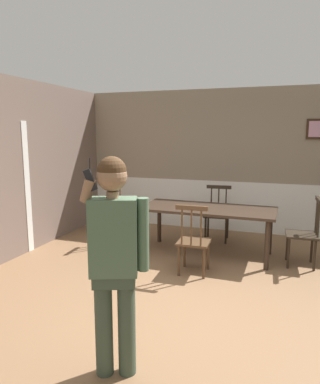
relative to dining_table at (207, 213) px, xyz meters
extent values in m
plane|color=#846042|center=(0.26, -1.88, -0.68)|extent=(7.59, 7.59, 0.00)
cube|color=gray|center=(0.26, 1.57, 1.19)|extent=(6.19, 0.12, 1.76)
cube|color=white|center=(0.26, 1.58, -0.19)|extent=(6.19, 0.14, 0.98)
cube|color=white|center=(0.26, 1.55, 0.30)|extent=(6.19, 0.05, 0.06)
cube|color=#382314|center=(1.64, 1.49, 1.30)|extent=(0.39, 0.03, 0.36)
cube|color=#D79CB9|center=(1.64, 1.48, 1.30)|extent=(0.31, 0.01, 0.28)
cube|color=white|center=(-2.79, -0.77, 0.37)|extent=(0.06, 0.12, 2.10)
cube|color=#38281E|center=(0.00, 0.00, 0.06)|extent=(2.10, 0.96, 0.04)
cylinder|color=#38281E|center=(-0.95, -0.33, -0.32)|extent=(0.07, 0.07, 0.72)
cylinder|color=#38281E|center=(0.93, -0.38, -0.32)|extent=(0.07, 0.07, 0.72)
cylinder|color=#38281E|center=(-0.93, 0.38, -0.32)|extent=(0.07, 0.07, 0.72)
cylinder|color=#38281E|center=(0.95, 0.33, -0.32)|extent=(0.07, 0.07, 0.72)
cube|color=#2D2319|center=(0.02, 0.80, -0.22)|extent=(0.47, 0.47, 0.03)
cube|color=#2D2319|center=(0.01, 1.00, 0.26)|extent=(0.45, 0.07, 0.06)
cylinder|color=#2D2319|center=(0.14, 1.01, 0.04)|extent=(0.02, 0.02, 0.49)
cylinder|color=#2D2319|center=(0.01, 1.00, 0.04)|extent=(0.02, 0.02, 0.49)
cylinder|color=#2D2319|center=(-0.13, 1.00, 0.04)|extent=(0.02, 0.02, 0.49)
cylinder|color=#2D2319|center=(0.21, 0.64, -0.46)|extent=(0.04, 0.04, 0.45)
cylinder|color=#2D2319|center=(-0.15, 0.61, -0.46)|extent=(0.04, 0.04, 0.45)
cylinder|color=#2D2319|center=(0.19, 0.99, -0.46)|extent=(0.04, 0.04, 0.45)
cylinder|color=#2D2319|center=(-0.17, 0.97, -0.46)|extent=(0.04, 0.04, 0.45)
cube|color=#513823|center=(-1.39, 0.04, -0.22)|extent=(0.42, 0.42, 0.03)
cube|color=#513823|center=(-1.57, 0.03, 0.35)|extent=(0.05, 0.41, 0.06)
cylinder|color=#513823|center=(-1.58, 0.15, 0.09)|extent=(0.02, 0.02, 0.58)
cylinder|color=#513823|center=(-1.57, 0.03, 0.09)|extent=(0.02, 0.02, 0.58)
cylinder|color=#513823|center=(-1.57, -0.09, 0.09)|extent=(0.02, 0.02, 0.58)
cylinder|color=#513823|center=(-1.23, 0.20, -0.46)|extent=(0.04, 0.04, 0.45)
cylinder|color=#513823|center=(-1.22, -0.12, -0.46)|extent=(0.04, 0.04, 0.45)
cylinder|color=#513823|center=(-1.56, 0.19, -0.46)|extent=(0.04, 0.04, 0.45)
cylinder|color=#513823|center=(-1.54, -0.13, -0.46)|extent=(0.04, 0.04, 0.45)
cube|color=#513823|center=(-0.02, -0.80, -0.24)|extent=(0.44, 0.44, 0.03)
cube|color=#513823|center=(-0.01, -0.99, 0.28)|extent=(0.43, 0.05, 0.06)
cylinder|color=#513823|center=(-0.14, -1.00, 0.04)|extent=(0.02, 0.02, 0.53)
cylinder|color=#513823|center=(-0.01, -0.99, 0.04)|extent=(0.02, 0.02, 0.53)
cylinder|color=#513823|center=(0.11, -0.99, 0.04)|extent=(0.02, 0.02, 0.53)
cylinder|color=#513823|center=(-0.20, -0.64, -0.47)|extent=(0.04, 0.04, 0.43)
cylinder|color=#513823|center=(0.14, -0.63, -0.47)|extent=(0.04, 0.04, 0.43)
cylinder|color=#513823|center=(-0.18, -0.98, -0.47)|extent=(0.04, 0.04, 0.43)
cylinder|color=#513823|center=(0.15, -0.97, -0.47)|extent=(0.04, 0.04, 0.43)
cube|color=#2D2319|center=(1.39, -0.04, -0.22)|extent=(0.45, 0.45, 0.03)
cube|color=#2D2319|center=(1.58, -0.03, 0.30)|extent=(0.06, 0.43, 0.06)
cylinder|color=#2D2319|center=(1.59, -0.16, 0.06)|extent=(0.02, 0.02, 0.54)
cylinder|color=#2D2319|center=(1.58, -0.03, 0.06)|extent=(0.02, 0.02, 0.54)
cylinder|color=#2D2319|center=(1.58, 0.10, 0.06)|extent=(0.02, 0.02, 0.54)
cylinder|color=#2D2319|center=(1.22, -0.21, -0.46)|extent=(0.04, 0.04, 0.45)
cylinder|color=#2D2319|center=(1.21, 0.13, -0.46)|extent=(0.04, 0.04, 0.45)
cylinder|color=#2D2319|center=(1.57, -0.20, -0.46)|extent=(0.04, 0.04, 0.45)
cylinder|color=#2D2319|center=(1.55, 0.14, -0.46)|extent=(0.04, 0.04, 0.45)
cylinder|color=#3A493A|center=(-0.04, -2.99, -0.26)|extent=(0.14, 0.14, 0.84)
cylinder|color=#3A493A|center=(-0.21, -3.06, -0.26)|extent=(0.14, 0.14, 0.84)
cube|color=#3A493A|center=(-0.13, -3.03, 0.13)|extent=(0.37, 0.28, 0.12)
cube|color=#4C664C|center=(-0.13, -3.03, 0.46)|extent=(0.41, 0.31, 0.60)
cylinder|color=#4C664C|center=(0.08, -2.95, 0.47)|extent=(0.09, 0.09, 0.57)
cylinder|color=#936B4C|center=(-0.29, -3.10, 0.82)|extent=(0.15, 0.10, 0.19)
cylinder|color=#936B4C|center=(-0.13, -3.03, 0.78)|extent=(0.09, 0.09, 0.05)
sphere|color=#936B4C|center=(-0.13, -3.03, 0.92)|extent=(0.23, 0.23, 0.23)
sphere|color=#472D19|center=(-0.13, -3.03, 0.96)|extent=(0.22, 0.22, 0.22)
cube|color=black|center=(-0.26, -3.11, 0.90)|extent=(0.11, 0.07, 0.17)
cylinder|color=black|center=(-0.26, -3.11, 1.02)|extent=(0.01, 0.01, 0.08)
camera|label=1|loc=(1.04, -5.34, 1.23)|focal=32.90mm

